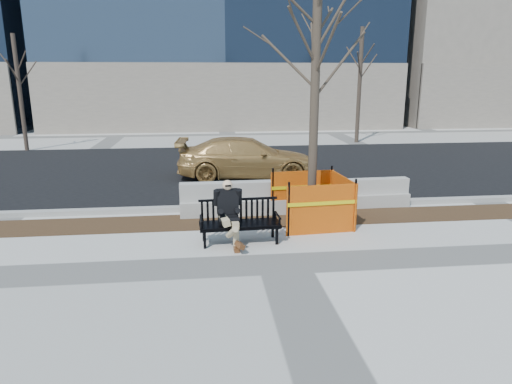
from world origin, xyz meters
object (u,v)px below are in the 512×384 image
(seated_man, at_px, (229,242))
(sedan, at_px, (247,177))
(jersey_barrier_left, at_px, (239,214))
(jersey_barrier_right, at_px, (359,207))
(bench, at_px, (240,243))
(tree_fence, at_px, (311,223))

(seated_man, relative_size, sedan, 0.29)
(seated_man, height_order, jersey_barrier_left, seated_man)
(jersey_barrier_right, bearing_deg, bench, -147.75)
(bench, height_order, sedan, sedan)
(seated_man, distance_m, tree_fence, 2.22)
(bench, xyz_separation_m, seated_man, (-0.23, 0.04, 0.00))
(tree_fence, distance_m, jersey_barrier_right, 1.96)
(bench, relative_size, jersey_barrier_right, 0.64)
(tree_fence, height_order, jersey_barrier_right, tree_fence)
(bench, distance_m, jersey_barrier_right, 4.00)
(tree_fence, relative_size, sedan, 1.29)
(seated_man, height_order, tree_fence, tree_fence)
(sedan, height_order, jersey_barrier_left, sedan)
(seated_man, xyz_separation_m, jersey_barrier_right, (3.51, 2.24, 0.00))
(tree_fence, bearing_deg, jersey_barrier_right, 37.79)
(seated_man, xyz_separation_m, sedan, (0.94, 6.06, 0.00))
(jersey_barrier_right, bearing_deg, sedan, 121.39)
(tree_fence, distance_m, jersey_barrier_left, 1.84)
(tree_fence, height_order, jersey_barrier_left, tree_fence)
(tree_fence, distance_m, sedan, 5.12)
(seated_man, relative_size, tree_fence, 0.22)
(bench, relative_size, sedan, 0.36)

